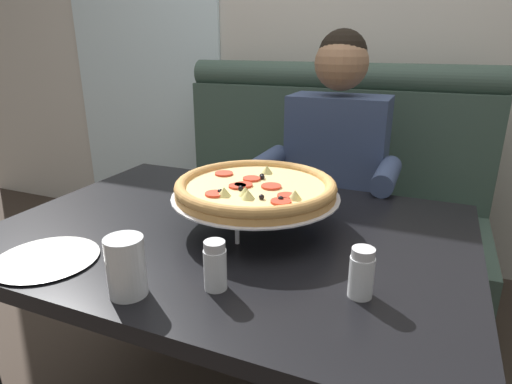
{
  "coord_description": "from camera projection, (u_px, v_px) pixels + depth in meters",
  "views": [
    {
      "loc": [
        0.49,
        -0.98,
        1.23
      ],
      "look_at": [
        0.06,
        0.04,
        0.84
      ],
      "focal_mm": 30.15,
      "sensor_mm": 36.0,
      "label": 1
    }
  ],
  "objects": [
    {
      "name": "pizza",
      "position": [
        256.0,
        189.0,
        1.18
      ],
      "size": [
        0.46,
        0.46,
        0.15
      ],
      "color": "silver",
      "rests_on": "dining_table"
    },
    {
      "name": "back_wall_with_window",
      "position": [
        353.0,
        7.0,
        2.28
      ],
      "size": [
        6.0,
        0.12,
        2.8
      ],
      "primitive_type": "cube",
      "color": "beige",
      "rests_on": "ground_plane"
    },
    {
      "name": "dining_table",
      "position": [
        231.0,
        255.0,
        1.22
      ],
      "size": [
        1.28,
        0.93,
        0.73
      ],
      "color": "black",
      "rests_on": "ground_plane"
    },
    {
      "name": "shaker_parmesan",
      "position": [
        215.0,
        269.0,
        0.89
      ],
      "size": [
        0.05,
        0.05,
        0.11
      ],
      "color": "white",
      "rests_on": "dining_table"
    },
    {
      "name": "diner_main",
      "position": [
        330.0,
        176.0,
        1.74
      ],
      "size": [
        0.54,
        0.64,
        1.27
      ],
      "color": "#2D3342",
      "rests_on": "ground_plane"
    },
    {
      "name": "shaker_oregano",
      "position": [
        361.0,
        276.0,
        0.87
      ],
      "size": [
        0.05,
        0.05,
        0.11
      ],
      "color": "white",
      "rests_on": "dining_table"
    },
    {
      "name": "patio_chair",
      "position": [
        210.0,
        131.0,
        3.55
      ],
      "size": [
        0.4,
        0.4,
        0.86
      ],
      "color": "black",
      "rests_on": "ground_plane"
    },
    {
      "name": "window_panel",
      "position": [
        141.0,
        12.0,
        2.7
      ],
      "size": [
        1.1,
        0.02,
        2.8
      ],
      "primitive_type": "cube",
      "color": "white",
      "rests_on": "ground_plane"
    },
    {
      "name": "drinking_glass",
      "position": [
        126.0,
        270.0,
        0.87
      ],
      "size": [
        0.08,
        0.08,
        0.13
      ],
      "color": "silver",
      "rests_on": "dining_table"
    },
    {
      "name": "plate_near_left",
      "position": [
        46.0,
        257.0,
        1.02
      ],
      "size": [
        0.24,
        0.24,
        0.02
      ],
      "color": "white",
      "rests_on": "dining_table"
    },
    {
      "name": "booth_bench",
      "position": [
        315.0,
        219.0,
        2.12
      ],
      "size": [
        1.54,
        0.78,
        1.13
      ],
      "color": "#384C42",
      "rests_on": "ground_plane"
    }
  ]
}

